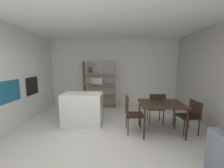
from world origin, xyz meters
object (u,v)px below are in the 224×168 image
(dining_table, at_px, (161,106))
(dining_chair_island_side, at_px, (131,111))
(dining_chair_far, at_px, (156,106))
(dining_chair_window_side, at_px, (191,114))
(open_bookshelf, at_px, (98,82))
(kitchen_island, at_px, (83,109))
(built_in_oven, at_px, (32,86))

(dining_table, bearing_deg, dining_chair_island_side, -179.54)
(dining_chair_far, bearing_deg, dining_chair_island_side, 31.54)
(dining_chair_window_side, distance_m, dining_chair_far, 0.89)
(open_bookshelf, xyz_separation_m, dining_chair_island_side, (1.18, -2.23, -0.47))
(dining_table, height_order, dining_chair_island_side, dining_chair_island_side)
(kitchen_island, height_order, dining_chair_island_side, dining_chair_island_side)
(dining_table, height_order, dining_chair_far, dining_chair_far)
(built_in_oven, height_order, dining_table, built_in_oven)
(dining_chair_island_side, bearing_deg, kitchen_island, 69.58)
(dining_chair_island_side, distance_m, dining_chair_window_side, 1.54)
(dining_chair_island_side, relative_size, dining_chair_window_side, 1.14)
(kitchen_island, distance_m, dining_table, 2.21)
(dining_chair_window_side, bearing_deg, built_in_oven, -108.45)
(dining_chair_window_side, bearing_deg, dining_chair_island_side, -97.55)
(dining_chair_window_side, bearing_deg, open_bookshelf, -137.30)
(built_in_oven, relative_size, dining_table, 0.52)
(dining_table, distance_m, dining_chair_island_side, 0.79)
(open_bookshelf, xyz_separation_m, dining_chair_window_side, (2.72, -2.21, -0.53))
(built_in_oven, bearing_deg, dining_chair_island_side, -15.29)
(kitchen_island, distance_m, dining_chair_window_side, 2.95)
(dining_table, xyz_separation_m, dining_chair_island_side, (-0.78, -0.01, -0.14))
(built_in_oven, bearing_deg, dining_chair_far, -5.68)
(dining_chair_far, bearing_deg, dining_chair_window_side, 149.85)
(built_in_oven, height_order, dining_chair_island_side, built_in_oven)
(kitchen_island, bearing_deg, dining_table, -10.99)
(built_in_oven, height_order, dining_chair_far, built_in_oven)
(kitchen_island, bearing_deg, dining_chair_island_side, -17.11)
(dining_table, bearing_deg, kitchen_island, 169.01)
(dining_table, distance_m, dining_chair_window_side, 0.79)
(dining_chair_far, bearing_deg, kitchen_island, 1.54)
(kitchen_island, xyz_separation_m, dining_chair_window_side, (2.92, -0.41, 0.05))
(open_bookshelf, relative_size, dining_table, 1.72)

